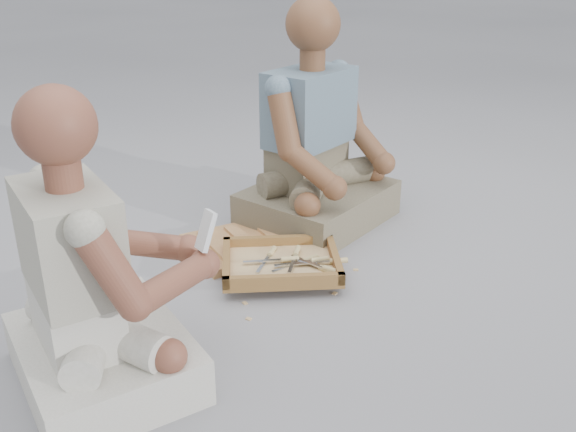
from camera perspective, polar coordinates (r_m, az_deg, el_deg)
name	(u,v)px	position (r m, az deg, el deg)	size (l,w,h in m)	color
ground	(310,305)	(2.37, 1.94, -7.94)	(60.00, 60.00, 0.00)	gray
carved_panel	(258,241)	(2.80, -2.70, -2.26)	(0.58, 0.39, 0.04)	#A76740
tool_tray	(281,263)	(2.53, -0.63, -4.24)	(0.56, 0.51, 0.06)	brown
chisel_0	(296,254)	(2.57, 0.71, -3.35)	(0.14, 0.19, 0.02)	silver
chisel_1	(333,261)	(2.52, 4.04, -4.02)	(0.22, 0.08, 0.02)	silver
chisel_2	(314,260)	(2.52, 2.36, -3.96)	(0.22, 0.06, 0.02)	silver
chisel_3	(270,254)	(2.59, -1.59, -3.39)	(0.16, 0.17, 0.02)	silver
chisel_4	(327,269)	(2.46, 3.47, -4.68)	(0.12, 0.20, 0.02)	silver
chisel_5	(284,259)	(2.53, -0.32, -3.87)	(0.21, 0.08, 0.02)	silver
chisel_6	(323,269)	(2.47, 3.11, -4.69)	(0.09, 0.21, 0.02)	silver
chisel_7	(306,260)	(2.54, 1.60, -3.95)	(0.22, 0.06, 0.02)	silver
wood_chip_0	(250,249)	(2.77, -3.41, -2.97)	(0.02, 0.01, 0.00)	#D5BF7E
wood_chip_1	(221,243)	(2.84, -6.01, -2.37)	(0.02, 0.01, 0.00)	#D5BF7E
wood_chip_2	(335,293)	(2.44, 4.18, -6.88)	(0.02, 0.01, 0.00)	#D5BF7E
wood_chip_3	(245,303)	(2.38, -3.85, -7.73)	(0.02, 0.01, 0.00)	#D5BF7E
wood_chip_4	(356,270)	(2.61, 6.05, -4.77)	(0.02, 0.01, 0.00)	#D5BF7E
wood_chip_5	(232,281)	(2.53, -4.98, -5.79)	(0.02, 0.01, 0.00)	#D5BF7E
wood_chip_6	(249,319)	(2.29, -3.53, -9.11)	(0.02, 0.01, 0.00)	#D5BF7E
wood_chip_7	(299,233)	(2.91, 1.01, -1.55)	(0.02, 0.01, 0.00)	#D5BF7E
craftsman	(93,290)	(1.93, -16.94, -6.35)	(0.63, 0.62, 0.90)	beige
companion	(316,152)	(2.94, 2.54, 5.71)	(0.81, 0.75, 1.02)	#716951
mobile_phone	(206,231)	(1.91, -7.30, -1.29)	(0.07, 0.06, 0.12)	silver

